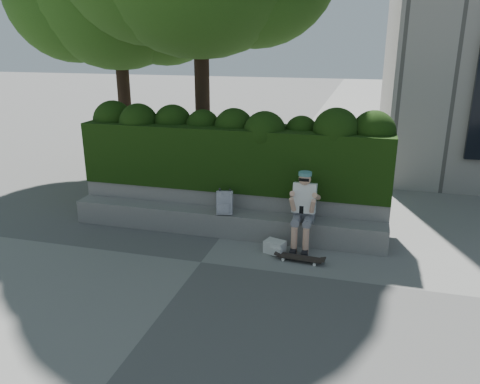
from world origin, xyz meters
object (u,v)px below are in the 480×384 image
(skateboard, at_px, (300,258))
(backpack_ground, at_px, (275,247))
(person, at_px, (304,207))
(backpack_plaid, at_px, (225,203))

(skateboard, distance_m, backpack_ground, 0.52)
(person, height_order, backpack_ground, person)
(person, bearing_deg, backpack_plaid, 176.82)
(person, distance_m, backpack_plaid, 1.47)
(skateboard, bearing_deg, person, 99.31)
(person, bearing_deg, backpack_ground, -137.80)
(backpack_plaid, bearing_deg, person, -15.81)
(person, xyz_separation_m, backpack_plaid, (-1.47, 0.08, -0.09))
(skateboard, relative_size, backpack_plaid, 1.77)
(person, xyz_separation_m, skateboard, (0.05, -0.60, -0.69))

